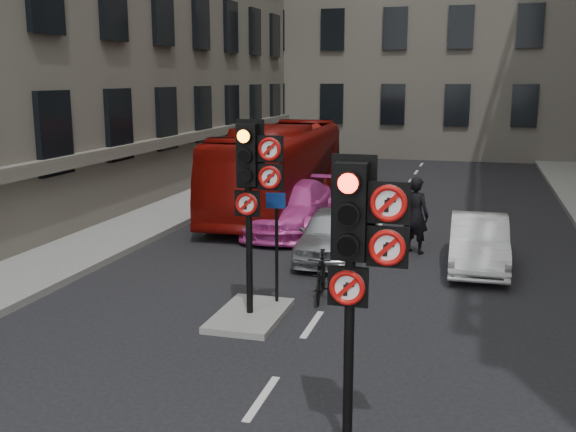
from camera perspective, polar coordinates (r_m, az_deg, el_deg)
The scene contains 11 objects.
pavement_left at distance 21.27m, azimuth -12.48°, elevation -0.42°, with size 3.00×50.00×0.16m, color gray.
centre_island at distance 12.74m, azimuth -3.23°, elevation -8.39°, with size 1.20×2.00×0.12m, color gray.
signal_near at distance 7.63m, azimuth 5.97°, elevation -2.33°, with size 0.91×0.40×3.58m.
signal_far at distance 12.06m, azimuth -3.00°, elevation 3.44°, with size 0.91×0.40×3.58m.
car_silver at distance 16.72m, azimuth 3.71°, elevation -1.52°, with size 1.47×3.65×1.24m, color #A1A4A8.
car_white at distance 16.45m, azimuth 15.84°, elevation -2.18°, with size 1.30×3.74×1.23m, color silver.
car_pink at distance 19.68m, azimuth 0.26°, elevation 0.76°, with size 1.99×4.89×1.42m, color #DC40A7.
bus_red at distance 22.73m, azimuth -0.68°, elevation 4.12°, with size 2.43×10.41×2.90m, color maroon.
motorcycle at distance 13.75m, azimuth 2.81°, elevation -5.03°, with size 0.45×1.59×0.96m, color black.
motorcyclist at distance 17.44m, azimuth 10.74°, elevation 0.07°, with size 0.72×0.47×1.97m, color black.
info_sign at distance 12.91m, azimuth -1.00°, elevation -1.36°, with size 0.37×0.15×2.16m.
Camera 1 is at (2.71, -6.32, 4.41)m, focal length 42.00 mm.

